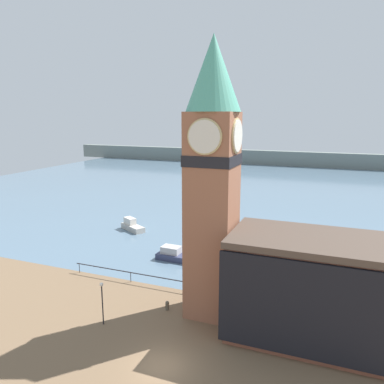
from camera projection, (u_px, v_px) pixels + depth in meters
ground_plane at (162, 366)px, 26.12m from camera, size 160.00×160.00×0.00m
water at (290, 187)px, 91.08m from camera, size 160.00×120.00×0.00m
far_shoreline at (305, 159)px, 127.05m from camera, size 180.00×3.00×5.00m
pier_railing at (131, 273)px, 39.14m from camera, size 13.72×0.08×1.09m
clock_tower at (212, 174)px, 30.85m from camera, size 4.44×4.44×23.41m
pier_building at (316, 289)px, 28.59m from camera, size 13.40×7.33×8.22m
boat_near at (176, 255)px, 45.32m from camera, size 5.19×2.35×1.57m
boat_far at (132, 226)px, 56.98m from camera, size 4.74×3.57×1.80m
mooring_bollard_near at (167, 305)px, 33.60m from camera, size 0.35×0.35×0.85m
lamp_post at (102, 295)px, 30.86m from camera, size 0.32×0.32×3.74m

